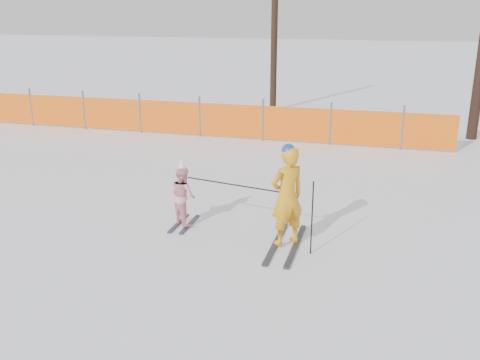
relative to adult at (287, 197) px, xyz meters
name	(u,v)px	position (x,y,z in m)	size (l,w,h in m)	color
ground	(232,245)	(-0.88, -0.22, -0.88)	(120.00, 120.00, 0.00)	white
adult	(287,197)	(0.00, 0.00, 0.00)	(0.72, 1.72, 1.77)	black
child	(183,195)	(-1.98, 0.39, -0.30)	(0.67, 0.92, 1.27)	black
ski_poles	(264,198)	(-0.40, 0.03, -0.07)	(2.33, 0.59, 1.25)	black
safety_fence	(160,116)	(-5.40, 7.16, -0.32)	(17.49, 0.06, 1.25)	#595960
tree_trunks	(434,27)	(2.70, 10.43, 2.36)	(8.67, 3.28, 7.39)	black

